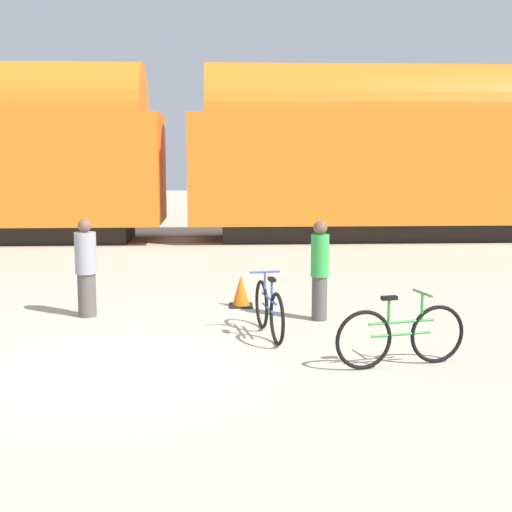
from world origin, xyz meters
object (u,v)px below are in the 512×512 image
object	(u,v)px
freight_train	(175,149)
bicycle_green	(401,335)
person_in_green	(320,270)
bicycle_blue	(269,310)
person_in_grey	(86,268)
traffic_cone	(241,292)

from	to	relation	value
freight_train	bicycle_green	world-z (taller)	freight_train
person_in_green	bicycle_blue	bearing A→B (deg)	-111.24
bicycle_blue	bicycle_green	bearing A→B (deg)	-45.04
freight_train	person_in_green	size ratio (longest dim) A/B	32.34
freight_train	person_in_grey	distance (m)	10.26
bicycle_blue	person_in_grey	world-z (taller)	person_in_grey
bicycle_blue	traffic_cone	bearing A→B (deg)	99.72
bicycle_blue	traffic_cone	size ratio (longest dim) A/B	3.08
bicycle_green	person_in_grey	xyz separation A→B (m)	(-4.42, 2.95, 0.40)
freight_train	traffic_cone	xyz separation A→B (m)	(1.66, -9.43, -2.47)
traffic_cone	person_in_grey	bearing A→B (deg)	-166.23
bicycle_blue	traffic_cone	xyz separation A→B (m)	(-0.35, 2.02, -0.14)
bicycle_blue	freight_train	bearing A→B (deg)	99.96
traffic_cone	bicycle_green	bearing A→B (deg)	-62.04
bicycle_green	person_in_grey	size ratio (longest dim) A/B	1.08
person_in_grey	person_in_green	xyz separation A→B (m)	(3.75, -0.44, 0.02)
traffic_cone	freight_train	bearing A→B (deg)	100.01
freight_train	person_in_green	world-z (taller)	freight_train
freight_train	traffic_cone	bearing A→B (deg)	-79.99
person_in_grey	person_in_green	world-z (taller)	person_in_grey
bicycle_green	freight_train	bearing A→B (deg)	105.31
bicycle_blue	person_in_green	xyz separation A→B (m)	(0.87, 0.96, 0.43)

